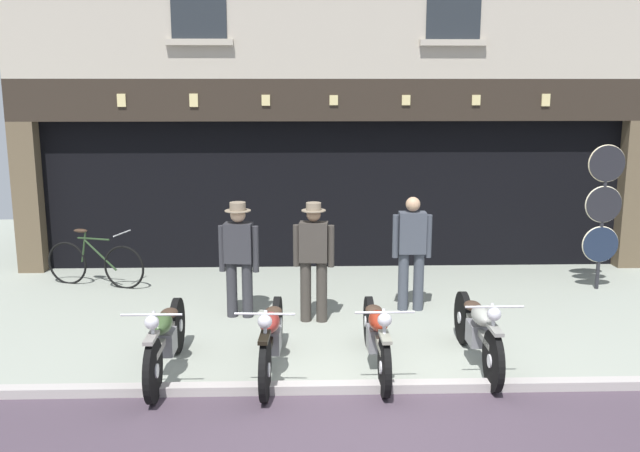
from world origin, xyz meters
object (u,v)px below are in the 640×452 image
object	(u,v)px
motorcycle_center_left	(271,337)
salesman_right	(412,248)
motorcycle_left	(165,338)
motorcycle_center_right	(478,330)
leaning_bicycle	(95,263)
motorcycle_center	(377,334)
shopkeeper_center	(314,256)
tyre_sign_pole	(603,206)
salesman_left	(239,254)
advert_board_near	(247,171)

from	to	relation	value
motorcycle_center_left	salesman_right	size ratio (longest dim) A/B	1.26
motorcycle_left	motorcycle_center_right	size ratio (longest dim) A/B	0.99
motorcycle_left	motorcycle_center_left	xyz separation A→B (m)	(1.18, 0.02, -0.00)
leaning_bicycle	motorcycle_left	bearing A→B (deg)	43.68
motorcycle_left	motorcycle_center	bearing A→B (deg)	-177.16
motorcycle_center_left	leaning_bicycle	size ratio (longest dim) A/B	1.23
shopkeeper_center	tyre_sign_pole	world-z (taller)	tyre_sign_pole
salesman_left	leaning_bicycle	bearing A→B (deg)	-26.39
tyre_sign_pole	salesman_right	bearing A→B (deg)	-163.23
motorcycle_center	salesman_left	size ratio (longest dim) A/B	1.27
motorcycle_center_right	tyre_sign_pole	xyz separation A→B (m)	(2.71, 3.00, 0.92)
salesman_left	leaning_bicycle	size ratio (longest dim) A/B	0.96
motorcycle_left	tyre_sign_pole	xyz separation A→B (m)	(6.25, 3.18, 0.91)
salesman_right	motorcycle_left	bearing A→B (deg)	36.89
salesman_right	leaning_bicycle	distance (m)	5.13
shopkeeper_center	motorcycle_center	bearing A→B (deg)	118.24
salesman_left	shopkeeper_center	world-z (taller)	shopkeeper_center
motorcycle_center	salesman_right	xyz separation A→B (m)	(0.74, 2.14, 0.50)
advert_board_near	leaning_bicycle	xyz separation A→B (m)	(-2.40, -1.21, -1.34)
motorcycle_center_left	motorcycle_center	world-z (taller)	motorcycle_center_left
motorcycle_center_left	salesman_left	distance (m)	2.10
motorcycle_center_right	motorcycle_center	bearing A→B (deg)	4.23
shopkeeper_center	salesman_right	size ratio (longest dim) A/B	1.00
motorcycle_center_left	leaning_bicycle	bearing A→B (deg)	-46.82
motorcycle_center	tyre_sign_pole	size ratio (longest dim) A/B	0.90
motorcycle_center_left	tyre_sign_pole	bearing A→B (deg)	-144.65
motorcycle_center_right	salesman_left	bearing A→B (deg)	-32.14
motorcycle_center	leaning_bicycle	size ratio (longest dim) A/B	1.22
motorcycle_center	motorcycle_left	bearing A→B (deg)	1.60
salesman_right	motorcycle_center_right	bearing A→B (deg)	103.33
tyre_sign_pole	motorcycle_left	bearing A→B (deg)	-153.05
salesman_right	tyre_sign_pole	size ratio (longest dim) A/B	0.72
motorcycle_center	shopkeeper_center	xyz separation A→B (m)	(-0.67, 1.69, 0.50)
motorcycle_left	advert_board_near	size ratio (longest dim) A/B	2.25
motorcycle_center_left	salesman_right	bearing A→B (deg)	-127.62
leaning_bicycle	motorcycle_center	bearing A→B (deg)	66.96
tyre_sign_pole	leaning_bicycle	world-z (taller)	tyre_sign_pole
motorcycle_left	motorcycle_center_left	distance (m)	1.18
motorcycle_center_right	tyre_sign_pole	size ratio (longest dim) A/B	0.89
motorcycle_left	salesman_left	xyz separation A→B (m)	(0.66, 2.00, 0.47)
motorcycle_center	shopkeeper_center	size ratio (longest dim) A/B	1.25
leaning_bicycle	motorcycle_center_right	bearing A→B (deg)	74.40
salesman_left	tyre_sign_pole	bearing A→B (deg)	-161.31
tyre_sign_pole	motorcycle_center	bearing A→B (deg)	-141.54
motorcycle_center_right	shopkeeper_center	distance (m)	2.50
motorcycle_left	motorcycle_center_right	distance (m)	3.55
motorcycle_center	advert_board_near	distance (m)	5.22
salesman_right	tyre_sign_pole	distance (m)	3.32
motorcycle_left	motorcycle_center_right	world-z (taller)	same
motorcycle_center_left	motorcycle_center_right	distance (m)	2.37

